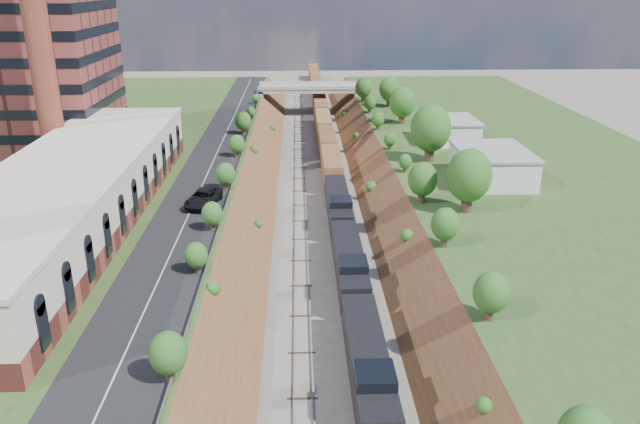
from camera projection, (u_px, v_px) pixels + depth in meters
platform_left at (92, 184)px, 91.39m from camera, size 44.00×180.00×5.00m
platform_right at (536, 180)px, 93.60m from camera, size 44.00×180.00×5.00m
embankment_left at (243, 199)px, 93.00m from camera, size 10.00×180.00×10.00m
embankment_right at (390, 197)px, 93.74m from camera, size 10.00×180.00×10.00m
rail_left_track at (299, 197)px, 93.25m from camera, size 1.58×180.00×0.18m
rail_right_track at (334, 197)px, 93.43m from camera, size 1.58×180.00×0.18m
road at (211, 166)px, 91.09m from camera, size 8.00×180.00×0.10m
guardrail at (239, 163)px, 90.87m from camera, size 0.10×171.00×0.70m
commercial_building at (70, 193)px, 68.86m from camera, size 14.30×62.30×7.00m
smokestack at (37, 27)px, 79.69m from camera, size 3.20×3.20×40.00m
overpass at (309, 94)px, 149.72m from camera, size 24.50×8.30×7.40m
white_building_near at (492, 166)px, 84.22m from camera, size 9.00×12.00×4.00m
white_building_far at (451, 131)px, 104.88m from camera, size 8.00×10.00×3.60m
tree_right_large at (469, 176)px, 71.93m from camera, size 5.25×5.25×7.61m
tree_left_crest at (193, 275)px, 53.06m from camera, size 2.45×2.45×3.55m
freight_train at (324, 125)px, 128.88m from camera, size 2.94×181.62×4.55m
suv at (203, 198)px, 74.94m from camera, size 4.35×7.18×1.86m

